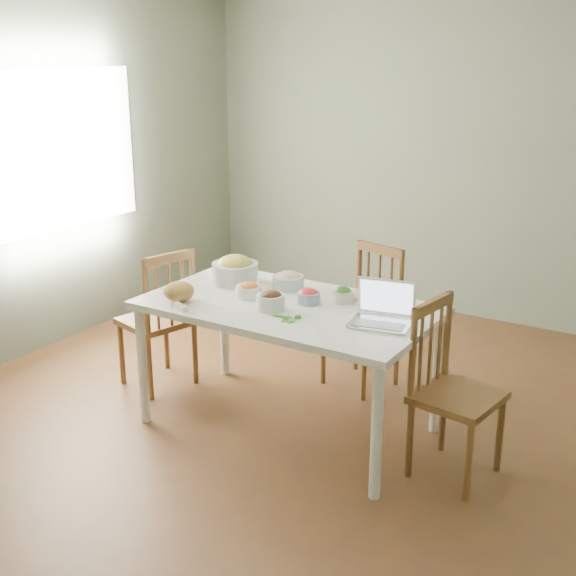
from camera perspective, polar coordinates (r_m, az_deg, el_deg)
The scene contains 19 objects.
floor at distance 4.67m, azimuth 2.47°, elevation -10.77°, with size 5.00×5.00×0.00m, color #503421.
wall_back at distance 6.46m, azimuth 13.81°, elevation 9.46°, with size 5.00×0.00×2.70m, color slate.
wall_left at distance 5.82m, azimuth -19.49°, elevation 8.07°, with size 0.00×5.00×2.70m, color slate.
window_left at distance 5.97m, azimuth -17.27°, elevation 9.98°, with size 0.04×1.60×1.20m, color white.
dining_table at distance 4.54m, azimuth -0.00°, elevation -6.02°, with size 1.71×0.96×0.80m, color white, non-canonical shape.
chair_far at distance 5.10m, azimuth 5.60°, elevation -2.35°, with size 0.43×0.41×0.97m, color brown, non-canonical shape.
chair_left at distance 5.16m, azimuth -10.04°, elevation -2.23°, with size 0.43×0.41×0.98m, color brown, non-canonical shape.
chair_right at distance 4.11m, azimuth 12.90°, elevation -7.84°, with size 0.43×0.41×0.97m, color brown, non-canonical shape.
bread_boule at distance 4.48m, azimuth -8.34°, elevation -0.26°, with size 0.18×0.18×0.12m, color #AA7E44.
butter_stick at distance 4.34m, azimuth -8.23°, elevation -1.44°, with size 0.12×0.03×0.03m, color beige.
bowl_squash at distance 4.79m, azimuth -4.07°, elevation 1.43°, with size 0.30×0.30×0.17m, color gold, non-canonical shape.
bowl_carrot at distance 4.52m, azimuth -3.04°, elevation -0.14°, with size 0.16×0.16×0.09m, color #CF5619, non-canonical shape.
bowl_onion at distance 4.66m, azimuth 0.03°, elevation 0.59°, with size 0.20×0.20×0.11m, color silver, non-canonical shape.
bowl_mushroom at distance 4.30m, azimuth -1.34°, elevation -0.94°, with size 0.16×0.16×0.11m, color #392412, non-canonical shape.
bowl_redpep at distance 4.41m, azimuth 1.58°, elevation -0.62°, with size 0.14×0.14×0.08m, color red, non-canonical shape.
bowl_broccoli at distance 4.44m, azimuth 4.19°, elevation -0.48°, with size 0.14×0.14×0.09m, color #296523, non-canonical shape.
flatbread at distance 4.54m, azimuth 5.83°, elevation -0.55°, with size 0.22×0.22×0.02m, color beige.
basil_bunch at distance 4.17m, azimuth -0.17°, elevation -2.17°, with size 0.19×0.19×0.02m, color #167918, non-canonical shape.
laptop at distance 4.06m, azimuth 7.11°, elevation -1.33°, with size 0.33×0.26×0.23m, color silver, non-canonical shape.
Camera 1 is at (2.00, -3.58, 2.24)m, focal length 46.49 mm.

